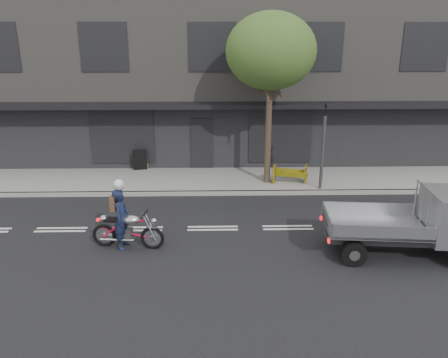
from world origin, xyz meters
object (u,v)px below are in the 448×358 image
Objects in this scene: traffic_light_pole at (323,151)px; construction_barrier at (291,175)px; flatbed_ute at (441,218)px; sandwich_board at (140,160)px; rider at (122,219)px; motorcycle at (128,229)px; street_tree at (271,52)px.

traffic_light_pole is 1.65m from construction_barrier.
construction_barrier is at bearing 123.47° from flatbed_ute.
flatbed_ute is at bearing -69.09° from traffic_light_pole.
sandwich_board is at bearing 145.77° from flatbed_ute.
sandwich_board is at bearing 13.27° from rider.
traffic_light_pole is at bearing -29.76° from sandwich_board.
motorcycle is at bearing -81.97° from rider.
traffic_light_pole is at bearing -23.03° from street_tree.
traffic_light_pole is at bearing 116.47° from flatbed_ute.
motorcycle is (-6.63, -4.59, -1.09)m from traffic_light_pole.
rider is at bearing -95.22° from sandwich_board.
street_tree is at bearing 162.54° from construction_barrier.
rider is at bearing -171.97° from motorcycle.
traffic_light_pole is 1.98× the size of rider.
street_tree is 4.85m from construction_barrier.
sandwich_board reaches higher than construction_barrier.
sandwich_board is at bearing 162.08° from street_tree.
flatbed_ute reaches higher than rider.
traffic_light_pole is 8.14m from motorcycle.
flatbed_ute is (8.64, -0.67, 0.55)m from motorcycle.
street_tree is 3.81× the size of rider.
traffic_light_pole reaches higher than sandwich_board.
traffic_light_pole is 0.80× the size of flatbed_ute.
sandwich_board is (-7.44, 2.61, -1.02)m from traffic_light_pole.
motorcycle is 0.49× the size of flatbed_ute.
construction_barrier is at bearing 50.88° from motorcycle.
flatbed_ute is 12.30m from sandwich_board.
traffic_light_pole is 1.65× the size of motorcycle.
construction_barrier is 1.40× the size of sandwich_board.
street_tree is 8.41m from flatbed_ute.
flatbed_ute is 3.21× the size of construction_barrier.
flatbed_ute is at bearing 3.63° from motorcycle.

